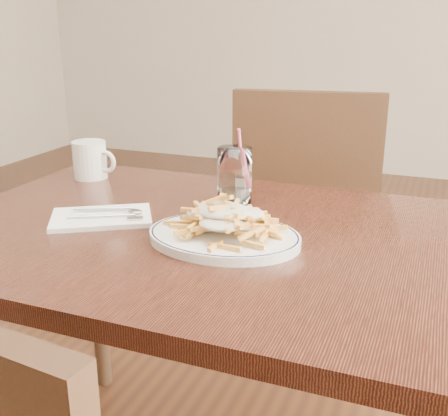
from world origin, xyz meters
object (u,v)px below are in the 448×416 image
at_px(loaded_fries, 224,216).
at_px(coffee_mug, 91,160).
at_px(fries_plate, 224,237).
at_px(chair_far, 306,216).
at_px(table, 214,265).
at_px(water_glass, 235,179).

relative_size(loaded_fries, coffee_mug, 1.81).
bearing_deg(loaded_fries, coffee_mug, 149.28).
xyz_separation_m(fries_plate, loaded_fries, (0.00, 0.00, 0.04)).
bearing_deg(fries_plate, chair_far, 91.03).
xyz_separation_m(table, water_glass, (-0.03, 0.19, 0.14)).
distance_m(table, chair_far, 0.74).
xyz_separation_m(loaded_fries, water_glass, (-0.07, 0.24, 0.00)).
bearing_deg(chair_far, table, -92.30).
bearing_deg(table, coffee_mug, 151.56).
bearing_deg(coffee_mug, water_glass, -7.75).
xyz_separation_m(chair_far, fries_plate, (0.01, -0.78, 0.21)).
height_order(loaded_fries, water_glass, water_glass).
bearing_deg(table, fries_plate, -49.40).
distance_m(chair_far, fries_plate, 0.81).
relative_size(fries_plate, coffee_mug, 2.77).
height_order(table, coffee_mug, coffee_mug).
distance_m(fries_plate, water_glass, 0.26).
bearing_deg(coffee_mug, loaded_fries, -30.72).
relative_size(fries_plate, water_glass, 2.00).
relative_size(table, chair_far, 1.24).
height_order(loaded_fries, coffee_mug, coffee_mug).
bearing_deg(table, loaded_fries, -49.40).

